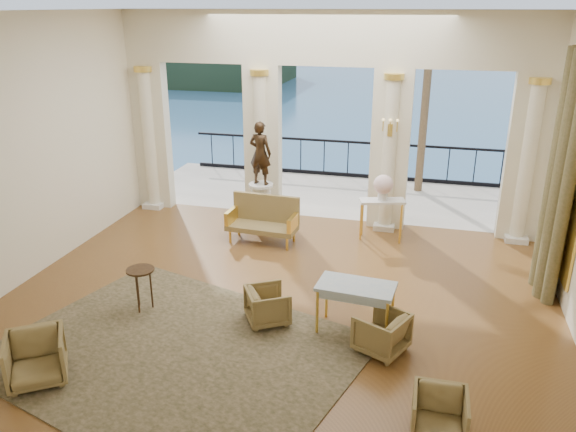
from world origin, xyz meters
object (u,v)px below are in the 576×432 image
(pedestal, at_px, (261,207))
(console_table, at_px, (382,207))
(armchair_a, at_px, (36,356))
(side_table, at_px, (141,275))
(armchair_c, at_px, (381,331))
(game_table, at_px, (356,290))
(settee, at_px, (264,219))
(armchair_b, at_px, (439,413))
(statue, at_px, (260,153))
(armchair_d, at_px, (268,304))

(pedestal, relative_size, console_table, 1.05)
(armchair_a, xyz_separation_m, side_table, (0.43, 1.99, 0.25))
(armchair_c, bearing_deg, game_table, -109.13)
(settee, relative_size, pedestal, 1.43)
(side_table, bearing_deg, game_table, 3.76)
(armchair_c, relative_size, settee, 0.45)
(armchair_b, distance_m, game_table, 2.33)
(armchair_a, relative_size, statue, 0.54)
(settee, relative_size, console_table, 1.50)
(armchair_a, relative_size, armchair_c, 1.12)
(armchair_a, height_order, pedestal, pedestal)
(armchair_d, distance_m, console_table, 3.97)
(armchair_c, height_order, pedestal, pedestal)
(armchair_a, xyz_separation_m, statue, (1.23, 5.80, 1.32))
(settee, bearing_deg, game_table, -48.82)
(armchair_c, bearing_deg, side_table, -67.70)
(game_table, height_order, pedestal, pedestal)
(statue, bearing_deg, armchair_b, 134.18)
(armchair_b, distance_m, side_table, 4.91)
(statue, bearing_deg, armchair_c, 136.48)
(armchair_a, height_order, statue, statue)
(statue, xyz_separation_m, console_table, (2.57, 0.05, -0.97))
(armchair_c, xyz_separation_m, armchair_d, (-1.76, 0.34, -0.01))
(pedestal, bearing_deg, armchair_c, -53.34)
(armchair_d, bearing_deg, console_table, -50.89)
(armchair_b, xyz_separation_m, settee, (-3.54, 4.92, 0.16))
(pedestal, bearing_deg, armchair_d, -71.44)
(armchair_b, height_order, settee, settee)
(game_table, relative_size, statue, 0.87)
(console_table, distance_m, side_table, 5.13)
(armchair_d, bearing_deg, pedestal, -12.53)
(settee, bearing_deg, armchair_b, -50.97)
(statue, bearing_deg, armchair_a, 87.82)
(armchair_c, distance_m, console_table, 4.10)
(armchair_c, bearing_deg, statue, -118.00)
(game_table, distance_m, pedestal, 4.42)
(armchair_c, bearing_deg, console_table, -148.80)
(armchair_c, relative_size, game_table, 0.56)
(game_table, xyz_separation_m, statue, (-2.56, 3.59, 1.00))
(armchair_b, distance_m, armchair_c, 1.72)
(armchair_a, distance_m, game_table, 4.40)
(armchair_a, distance_m, statue, 6.08)
(armchair_b, bearing_deg, settee, 125.19)
(game_table, bearing_deg, armchair_d, -171.77)
(armchair_a, relative_size, settee, 0.50)
(armchair_c, relative_size, statue, 0.49)
(armchair_a, distance_m, side_table, 2.05)
(game_table, height_order, side_table, game_table)
(armchair_b, bearing_deg, console_table, 101.67)
(settee, xyz_separation_m, side_table, (-1.04, -3.19, 0.14))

